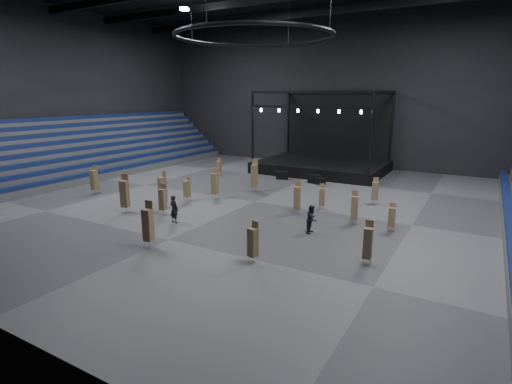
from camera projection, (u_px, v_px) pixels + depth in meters
The scene contains 27 objects.
floor at pixel (254, 202), 33.38m from camera, with size 50.00×50.00×0.00m, color #4C4C4E.
wall_back at pixel (340, 92), 48.93m from camera, with size 50.00×0.20×18.00m, color black.
wall_left at pixel (56, 92), 43.41m from camera, with size 0.20×42.00×18.00m, color black.
bleachers_left at pixel (76, 160), 44.12m from camera, with size 7.20×40.00×6.40m.
stage at pixel (324, 159), 46.70m from camera, with size 14.00×10.00×9.20m.
truss_ring at pixel (254, 37), 30.32m from camera, with size 12.30×12.30×5.15m.
flight_case_left at pixel (282, 175), 42.25m from camera, with size 1.23×0.62×0.82m, color black.
flight_case_mid at pixel (320, 181), 39.65m from camera, with size 1.10×0.55×0.73m, color black.
flight_case_right at pixel (315, 179), 40.35m from camera, with size 1.27×0.63×0.85m, color black.
chair_stack_0 at pixel (163, 199), 29.46m from camera, with size 0.51×0.51×2.32m.
chair_stack_1 at pixel (375, 190), 32.29m from camera, with size 0.53×0.53×2.20m.
chair_stack_2 at pixel (94, 180), 35.49m from camera, with size 0.56×0.56×2.61m.
chair_stack_3 at pixel (322, 196), 30.76m from camera, with size 0.55×0.55×2.05m.
chair_stack_4 at pixel (368, 242), 20.68m from camera, with size 0.47×0.47×2.40m.
chair_stack_5 at pixel (253, 242), 20.91m from camera, with size 0.53×0.53×2.29m.
chair_stack_6 at pixel (297, 197), 29.57m from camera, with size 0.53×0.53×2.53m.
chair_stack_7 at pixel (392, 216), 25.89m from camera, with size 0.48×0.48×1.88m.
chair_stack_8 at pixel (148, 224), 23.02m from camera, with size 0.58×0.58×2.79m.
chair_stack_9 at pixel (125, 193), 29.95m from camera, with size 0.69×0.69×2.96m.
chair_stack_10 at pixel (254, 175), 36.54m from camera, with size 0.66×0.66×3.01m.
chair_stack_11 at pixel (354, 207), 27.20m from camera, with size 0.57×0.57×2.38m.
chair_stack_12 at pixel (187, 188), 33.27m from camera, with size 0.63×0.63×2.07m.
chair_stack_13 at pixel (215, 183), 34.05m from camera, with size 0.54×0.54×2.63m.
chair_stack_14 at pixel (219, 167), 43.77m from camera, with size 0.54×0.54×1.95m.
chair_stack_15 at pixel (163, 189), 31.50m from camera, with size 0.69×0.69×2.88m.
man_center at pixel (174, 209), 27.68m from camera, with size 0.71×0.46×1.94m, color black.
crew_member at pixel (312, 219), 25.58m from camera, with size 0.90×0.70×1.85m, color black.
Camera 1 is at (16.24, -27.87, 8.64)m, focal length 28.00 mm.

